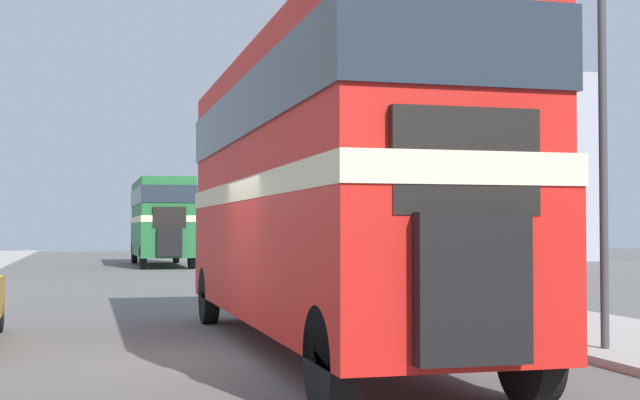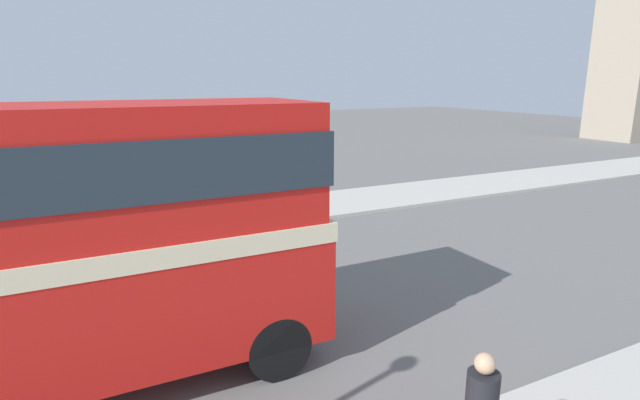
{
  "view_description": "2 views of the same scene",
  "coord_description": "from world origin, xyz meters",
  "px_view_note": "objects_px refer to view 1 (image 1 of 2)",
  "views": [
    {
      "loc": [
        -1.52,
        -12.41,
        1.81
      ],
      "look_at": [
        1.84,
        0.34,
        2.24
      ],
      "focal_mm": 50.0,
      "sensor_mm": 36.0,
      "label": 1
    },
    {
      "loc": [
        9.65,
        2.02,
        4.73
      ],
      "look_at": [
        0.0,
        6.87,
        2.09
      ],
      "focal_mm": 28.0,
      "sensor_mm": 36.0,
      "label": 2
    }
  ],
  "objects_px": {
    "double_decker_bus": "(320,175)",
    "pedestrian_walking": "(449,261)",
    "street_lamp": "(602,79)",
    "bus_distant": "(161,215)"
  },
  "relations": [
    {
      "from": "street_lamp",
      "to": "pedestrian_walking",
      "type": "bearing_deg",
      "value": 85.18
    },
    {
      "from": "street_lamp",
      "to": "double_decker_bus",
      "type": "bearing_deg",
      "value": 157.93
    },
    {
      "from": "double_decker_bus",
      "to": "pedestrian_walking",
      "type": "height_order",
      "value": "double_decker_bus"
    },
    {
      "from": "double_decker_bus",
      "to": "street_lamp",
      "type": "distance_m",
      "value": 4.28
    },
    {
      "from": "bus_distant",
      "to": "street_lamp",
      "type": "distance_m",
      "value": 33.01
    },
    {
      "from": "pedestrian_walking",
      "to": "street_lamp",
      "type": "xyz_separation_m",
      "value": [
        -0.59,
        -6.94,
        2.84
      ]
    },
    {
      "from": "double_decker_bus",
      "to": "pedestrian_walking",
      "type": "distance_m",
      "value": 7.1
    },
    {
      "from": "bus_distant",
      "to": "pedestrian_walking",
      "type": "bearing_deg",
      "value": -80.86
    },
    {
      "from": "pedestrian_walking",
      "to": "street_lamp",
      "type": "height_order",
      "value": "street_lamp"
    },
    {
      "from": "bus_distant",
      "to": "double_decker_bus",
      "type": "bearing_deg",
      "value": -90.36
    }
  ]
}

